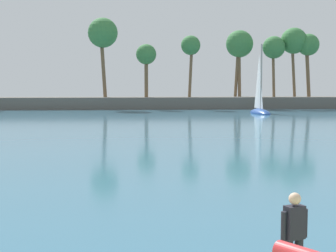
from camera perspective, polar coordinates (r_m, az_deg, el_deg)
name	(u,v)px	position (r m, az deg, el deg)	size (l,w,h in m)	color
sea	(146,114)	(61.68, -2.52, 1.44)	(220.00, 104.91, 0.06)	#386B84
palm_headland	(136,84)	(73.97, -3.73, 4.87)	(110.17, 6.73, 13.30)	#605B54
person_at_waterline	(294,237)	(9.01, 14.27, -12.22)	(0.52, 0.31, 1.67)	#23232D
sailboat_near_shore	(260,107)	(62.13, 10.49, 2.17)	(1.94, 6.28, 9.09)	#234793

